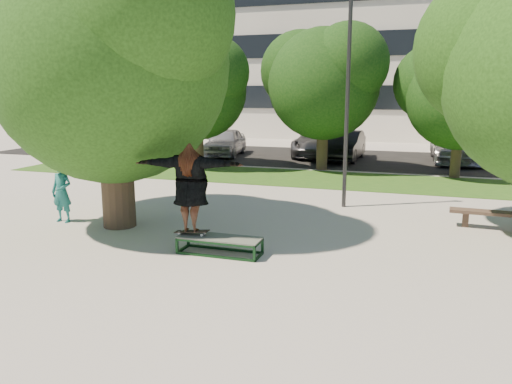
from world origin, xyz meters
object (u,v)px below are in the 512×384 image
(car_grey, at_px, (319,142))
(car_silver_b, at_px, (456,145))
(car_dark, at_px, (344,146))
(bystander, at_px, (62,192))
(grind_box, at_px, (220,245))
(tree_left, at_px, (109,50))
(car_silver_a, at_px, (225,142))
(lamppost, at_px, (347,101))

(car_grey, relative_size, car_silver_b, 0.97)
(car_dark, bearing_deg, bystander, -108.77)
(grind_box, xyz_separation_m, bystander, (-4.98, 1.20, 0.63))
(tree_left, bearing_deg, car_silver_a, 100.33)
(tree_left, bearing_deg, car_grey, 81.54)
(tree_left, height_order, car_silver_b, tree_left)
(bystander, distance_m, car_dark, 15.45)
(tree_left, relative_size, car_dark, 1.60)
(car_silver_b, bearing_deg, bystander, -126.37)
(car_dark, distance_m, car_grey, 1.87)
(tree_left, bearing_deg, car_dark, 75.14)
(car_grey, height_order, car_silver_b, car_silver_b)
(bystander, height_order, car_dark, bystander)
(bystander, xyz_separation_m, car_grey, (3.87, 15.59, -0.06))
(tree_left, height_order, grind_box, tree_left)
(lamppost, height_order, car_grey, lamppost)
(tree_left, relative_size, car_silver_a, 1.65)
(car_dark, bearing_deg, grind_box, -89.84)
(grind_box, bearing_deg, car_dark, 88.59)
(lamppost, xyz_separation_m, grind_box, (-1.89, -5.29, -2.96))
(grind_box, relative_size, bystander, 1.10)
(bystander, height_order, car_grey, bystander)
(tree_left, distance_m, car_dark, 15.24)
(tree_left, distance_m, bystander, 3.94)
(car_dark, bearing_deg, car_grey, 145.08)
(tree_left, relative_size, grind_box, 3.95)
(car_silver_a, xyz_separation_m, car_dark, (6.36, 0.21, -0.00))
(car_silver_a, relative_size, car_grey, 0.80)
(bystander, xyz_separation_m, car_silver_b, (10.69, 15.59, -0.01))
(car_grey, bearing_deg, car_dark, -42.26)
(tree_left, distance_m, car_silver_a, 14.79)
(car_dark, relative_size, car_grey, 0.82)
(car_silver_a, bearing_deg, grind_box, -77.00)
(car_dark, xyz_separation_m, car_grey, (-1.50, 1.11, 0.02))
(bystander, height_order, car_silver_a, bystander)
(bystander, distance_m, car_grey, 16.07)
(lamppost, distance_m, car_grey, 12.12)
(bystander, distance_m, car_silver_a, 14.31)
(grind_box, xyz_separation_m, car_grey, (-1.11, 16.79, 0.56))
(tree_left, height_order, lamppost, tree_left)
(grind_box, relative_size, car_dark, 0.40)
(car_silver_a, xyz_separation_m, car_silver_b, (11.69, 1.32, 0.07))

